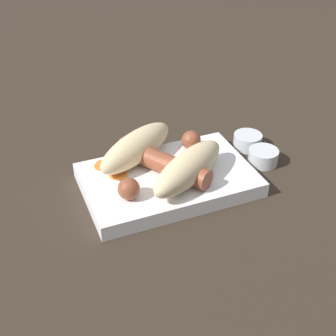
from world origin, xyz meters
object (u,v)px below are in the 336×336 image
at_px(food_tray, 168,180).
at_px(condiment_cup_far, 247,142).
at_px(bread_roll, 162,157).
at_px(condiment_cup_near, 264,159).
at_px(sausage, 162,163).

xyz_separation_m(food_tray, condiment_cup_far, (0.17, 0.05, -0.00)).
bearing_deg(bread_roll, food_tray, -65.71).
height_order(food_tray, bread_roll, bread_roll).
bearing_deg(condiment_cup_far, condiment_cup_near, -91.38).
distance_m(bread_roll, sausage, 0.01).
height_order(bread_roll, condiment_cup_near, bread_roll).
distance_m(bread_roll, condiment_cup_near, 0.17).
bearing_deg(condiment_cup_far, food_tray, -162.76).
relative_size(food_tray, condiment_cup_far, 5.24).
bearing_deg(condiment_cup_near, sausage, 175.72).
xyz_separation_m(food_tray, bread_roll, (-0.01, 0.01, 0.03)).
bearing_deg(sausage, bread_roll, 89.55).
bearing_deg(sausage, condiment_cup_far, 14.00).
distance_m(sausage, condiment_cup_far, 0.18).
height_order(sausage, condiment_cup_far, sausage).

